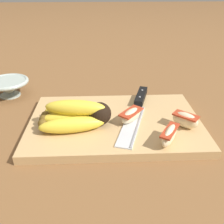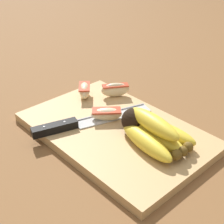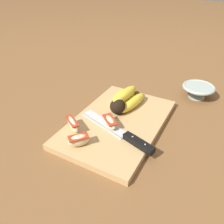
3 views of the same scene
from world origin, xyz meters
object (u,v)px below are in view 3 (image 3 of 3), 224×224
object	(u,v)px
chefs_knife	(126,136)
apple_wedge_near	(110,122)
banana_bunch	(124,100)
apple_wedge_middle	(73,124)
apple_wedge_far	(79,140)
ceramic_bowl	(198,91)

from	to	relation	value
chefs_knife	apple_wedge_near	distance (m)	0.07
banana_bunch	apple_wedge_middle	world-z (taller)	banana_bunch
chefs_knife	apple_wedge_far	size ratio (longest dim) A/B	4.42
apple_wedge_near	chefs_knife	bearing A→B (deg)	-111.67
banana_bunch	apple_wedge_far	bearing A→B (deg)	175.32
apple_wedge_middle	ceramic_bowl	distance (m)	0.51
chefs_knife	apple_wedge_near	bearing A→B (deg)	68.33
apple_wedge_near	apple_wedge_far	world-z (taller)	apple_wedge_far
banana_bunch	apple_wedge_far	size ratio (longest dim) A/B	2.63
banana_bunch	apple_wedge_far	world-z (taller)	banana_bunch
apple_wedge_near	ceramic_bowl	distance (m)	0.40
apple_wedge_middle	banana_bunch	bearing A→B (deg)	-22.26
chefs_knife	apple_wedge_far	world-z (taller)	apple_wedge_far
banana_bunch	apple_wedge_near	world-z (taller)	banana_bunch
banana_bunch	apple_wedge_middle	bearing A→B (deg)	157.74
apple_wedge_middle	apple_wedge_far	world-z (taller)	same
banana_bunch	apple_wedge_near	xyz separation A→B (m)	(-0.13, -0.01, -0.01)
chefs_knife	ceramic_bowl	distance (m)	0.40
apple_wedge_near	ceramic_bowl	size ratio (longest dim) A/B	0.59
banana_bunch	apple_wedge_far	xyz separation A→B (m)	(-0.24, 0.02, -0.01)
apple_wedge_middle	ceramic_bowl	xyz separation A→B (m)	(0.42, -0.29, -0.01)
apple_wedge_far	chefs_knife	bearing A→B (deg)	-46.74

